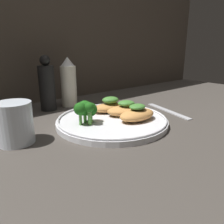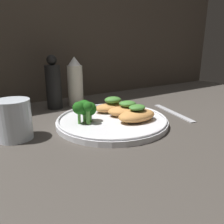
% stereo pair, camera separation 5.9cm
% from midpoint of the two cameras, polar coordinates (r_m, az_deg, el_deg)
% --- Properties ---
extents(ground_plane, '(1.80, 1.80, 0.01)m').
position_cam_midpoint_polar(ground_plane, '(0.60, 2.81, -3.61)').
color(ground_plane, '#3D3833').
extents(plate, '(0.30, 0.30, 0.02)m').
position_cam_midpoint_polar(plate, '(0.59, 2.83, -2.26)').
color(plate, silver).
rests_on(plate, ground_plane).
extents(grilled_meat_front, '(0.11, 0.07, 0.04)m').
position_cam_midpoint_polar(grilled_meat_front, '(0.58, 9.41, -0.74)').
color(grilled_meat_front, '#BC7F42').
rests_on(grilled_meat_front, plate).
extents(grilled_meat_middle, '(0.13, 0.10, 0.04)m').
position_cam_midpoint_polar(grilled_meat_middle, '(0.62, 6.98, 0.37)').
color(grilled_meat_middle, '#BC7F42').
rests_on(grilled_meat_middle, plate).
extents(grilled_meat_back, '(0.12, 0.08, 0.05)m').
position_cam_midpoint_polar(grilled_meat_back, '(0.65, 2.80, 1.53)').
color(grilled_meat_back, '#BC7F42').
rests_on(grilled_meat_back, plate).
extents(broccoli_bunch, '(0.07, 0.05, 0.06)m').
position_cam_midpoint_polar(broccoli_bunch, '(0.56, -4.08, 0.92)').
color(broccoli_bunch, '#4C8E38').
rests_on(broccoli_bunch, plate).
extents(sauce_bottle, '(0.05, 0.05, 0.17)m').
position_cam_midpoint_polar(sauce_bottle, '(0.78, -7.47, 7.66)').
color(sauce_bottle, silver).
rests_on(sauce_bottle, ground_plane).
extents(pepper_grinder, '(0.05, 0.05, 0.18)m').
position_cam_midpoint_polar(pepper_grinder, '(0.75, -12.88, 6.91)').
color(pepper_grinder, black).
rests_on(pepper_grinder, ground_plane).
extents(drinking_glass, '(0.08, 0.08, 0.09)m').
position_cam_midpoint_polar(drinking_glass, '(0.52, -21.43, -1.94)').
color(drinking_glass, silver).
rests_on(drinking_glass, ground_plane).
extents(fork, '(0.07, 0.20, 0.01)m').
position_cam_midpoint_polar(fork, '(0.73, 17.92, -0.09)').
color(fork, '#B2B2B7').
rests_on(fork, ground_plane).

